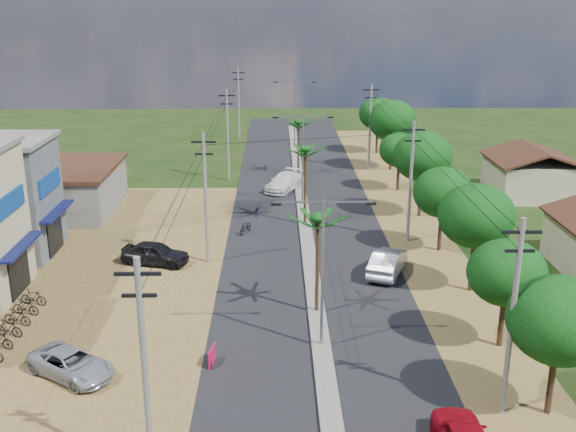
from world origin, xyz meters
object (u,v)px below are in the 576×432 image
Objects in this scene: car_white_far at (284,182)px; roadside_sign at (212,356)px; car_parked_dark at (155,254)px; car_silver_mid at (388,262)px; car_parked_silver at (71,365)px.

roadside_sign is (-4.00, -31.83, -0.31)m from car_white_far.
car_white_far is 32.08m from roadside_sign.
car_white_far is at bearing -11.20° from car_parked_dark.
car_silver_mid reaches higher than car_parked_silver.
car_white_far is (-6.50, 20.48, -0.04)m from car_silver_mid.
car_parked_dark is (-15.53, 1.96, -0.04)m from car_silver_mid.
car_parked_silver is 6.70m from roadside_sign.
car_parked_dark is at bearing -91.55° from car_white_far.
car_silver_mid is 15.65m from car_parked_dark.
car_parked_dark is 14.23m from roadside_sign.
car_white_far is 20.60m from car_parked_dark.
car_silver_mid reaches higher than car_parked_dark.
roadside_sign is at bearing 68.98° from car_silver_mid.
car_parked_silver is at bearing -83.52° from car_white_far.
car_parked_silver is 4.04× the size of roadside_sign.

